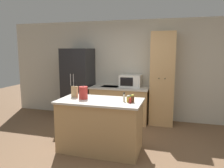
{
  "coord_description": "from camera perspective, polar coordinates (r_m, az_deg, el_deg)",
  "views": [
    {
      "loc": [
        1.06,
        -3.39,
        1.83
      ],
      "look_at": [
        -0.33,
        1.4,
        1.05
      ],
      "focal_mm": 35.0,
      "sensor_mm": 36.0,
      "label": 1
    }
  ],
  "objects": [
    {
      "name": "wall_back",
      "position": [
        5.84,
        5.7,
        3.63
      ],
      "size": [
        7.2,
        0.06,
        2.6
      ],
      "color": "beige",
      "rests_on": "ground_plane"
    },
    {
      "name": "pantry_cabinet",
      "position": [
        5.48,
        13.07,
        1.31
      ],
      "size": [
        0.57,
        0.55,
        2.26
      ],
      "color": "tan",
      "rests_on": "ground_plane"
    },
    {
      "name": "kettle",
      "position": [
        4.0,
        -7.5,
        -2.29
      ],
      "size": [
        0.16,
        0.16,
        0.25
      ],
      "color": "#B72D28",
      "rests_on": "kitchen_island"
    },
    {
      "name": "spice_bottle_tall_dark",
      "position": [
        3.89,
        4.73,
        -3.66
      ],
      "size": [
        0.06,
        0.06,
        0.09
      ],
      "color": "gold",
      "rests_on": "kitchen_island"
    },
    {
      "name": "spice_bottle_pale_salt",
      "position": [
        3.73,
        5.38,
        -3.87
      ],
      "size": [
        0.06,
        0.06,
        0.14
      ],
      "color": "#563319",
      "rests_on": "kitchen_island"
    },
    {
      "name": "knife_block",
      "position": [
        4.19,
        -9.73,
        -1.91
      ],
      "size": [
        0.11,
        0.07,
        0.31
      ],
      "color": "tan",
      "rests_on": "kitchen_island"
    },
    {
      "name": "spice_bottle_green_herb",
      "position": [
        3.68,
        4.74,
        -4.4
      ],
      "size": [
        0.04,
        0.04,
        0.09
      ],
      "color": "#B2281E",
      "rests_on": "kitchen_island"
    },
    {
      "name": "back_counter",
      "position": [
        5.69,
        2.08,
        -5.16
      ],
      "size": [
        1.49,
        0.71,
        0.89
      ],
      "color": "tan",
      "rests_on": "ground_plane"
    },
    {
      "name": "spice_bottle_amber_oil",
      "position": [
        3.75,
        4.27,
        -3.92
      ],
      "size": [
        0.06,
        0.06,
        0.12
      ],
      "color": "gold",
      "rests_on": "kitchen_island"
    },
    {
      "name": "refrigerator",
      "position": [
        5.95,
        -8.78,
        0.12
      ],
      "size": [
        0.73,
        0.74,
        1.87
      ],
      "color": "black",
      "rests_on": "ground_plane"
    },
    {
      "name": "kitchen_island",
      "position": [
        4.05,
        -3.09,
        -10.66
      ],
      "size": [
        1.5,
        0.8,
        0.94
      ],
      "color": "tan",
      "rests_on": "ground_plane"
    },
    {
      "name": "spice_bottle_short_red",
      "position": [
        3.8,
        3.16,
        -3.47
      ],
      "size": [
        0.04,
        0.04,
        0.16
      ],
      "color": "beige",
      "rests_on": "kitchen_island"
    },
    {
      "name": "fire_extinguisher",
      "position": [
        6.35,
        -13.45,
        -6.2
      ],
      "size": [
        0.13,
        0.13,
        0.47
      ],
      "color": "red",
      "rests_on": "ground_plane"
    },
    {
      "name": "microwave",
      "position": [
        5.63,
        4.89,
        0.85
      ],
      "size": [
        0.54,
        0.4,
        0.3
      ],
      "color": "white",
      "rests_on": "back_counter"
    },
    {
      "name": "ground_plane",
      "position": [
        3.99,
        -1.08,
        -18.38
      ],
      "size": [
        14.0,
        14.0,
        0.0
      ],
      "primitive_type": "plane",
      "color": "brown"
    }
  ]
}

